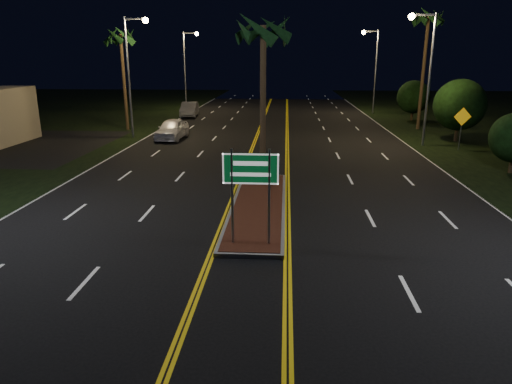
# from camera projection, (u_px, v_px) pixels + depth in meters

# --- Properties ---
(ground) EXTENTS (120.00, 120.00, 0.00)m
(ground) POSITION_uv_depth(u_px,v_px,m) (243.00, 288.00, 12.58)
(ground) COLOR black
(ground) RESTS_ON ground
(median_island) EXTENTS (2.25, 10.25, 0.17)m
(median_island) POSITION_uv_depth(u_px,v_px,m) (258.00, 206.00, 19.26)
(median_island) COLOR gray
(median_island) RESTS_ON ground
(highway_sign) EXTENTS (1.80, 0.08, 3.20)m
(highway_sign) POSITION_uv_depth(u_px,v_px,m) (251.00, 178.00, 14.58)
(highway_sign) COLOR gray
(highway_sign) RESTS_ON ground
(streetlight_left_mid) EXTENTS (1.91, 0.44, 9.00)m
(streetlight_left_mid) POSITION_uv_depth(u_px,v_px,m) (133.00, 64.00, 34.61)
(streetlight_left_mid) COLOR gray
(streetlight_left_mid) RESTS_ON ground
(streetlight_left_far) EXTENTS (1.91, 0.44, 9.00)m
(streetlight_left_far) POSITION_uv_depth(u_px,v_px,m) (188.00, 62.00, 53.75)
(streetlight_left_far) COLOR gray
(streetlight_left_far) RESTS_ON ground
(streetlight_right_mid) EXTENTS (1.91, 0.44, 9.00)m
(streetlight_right_mid) POSITION_uv_depth(u_px,v_px,m) (425.00, 64.00, 31.37)
(streetlight_right_mid) COLOR gray
(streetlight_right_mid) RESTS_ON ground
(streetlight_right_far) EXTENTS (1.91, 0.44, 9.00)m
(streetlight_right_far) POSITION_uv_depth(u_px,v_px,m) (373.00, 62.00, 50.52)
(streetlight_right_far) COLOR gray
(streetlight_right_far) RESTS_ON ground
(palm_median) EXTENTS (2.40, 2.40, 8.30)m
(palm_median) POSITION_uv_depth(u_px,v_px,m) (263.00, 30.00, 20.57)
(palm_median) COLOR #382819
(palm_median) RESTS_ON ground
(palm_left_far) EXTENTS (2.40, 2.40, 8.80)m
(palm_left_far) POSITION_uv_depth(u_px,v_px,m) (121.00, 37.00, 37.99)
(palm_left_far) COLOR #382819
(palm_left_far) RESTS_ON ground
(palm_right_far) EXTENTS (2.40, 2.40, 10.30)m
(palm_right_far) POSITION_uv_depth(u_px,v_px,m) (429.00, 20.00, 37.91)
(palm_right_far) COLOR #382819
(palm_right_far) RESTS_ON ground
(shrub_mid) EXTENTS (3.78, 3.78, 4.62)m
(shrub_mid) POSITION_uv_depth(u_px,v_px,m) (460.00, 105.00, 33.91)
(shrub_mid) COLOR #382819
(shrub_mid) RESTS_ON ground
(shrub_far) EXTENTS (3.24, 3.24, 3.96)m
(shrub_far) POSITION_uv_depth(u_px,v_px,m) (414.00, 97.00, 45.51)
(shrub_far) COLOR #382819
(shrub_far) RESTS_ON ground
(car_near) EXTENTS (2.61, 5.55, 1.81)m
(car_near) POSITION_uv_depth(u_px,v_px,m) (172.00, 127.00, 35.35)
(car_near) COLOR white
(car_near) RESTS_ON ground
(car_far) EXTENTS (2.73, 5.49, 1.77)m
(car_far) POSITION_uv_depth(u_px,v_px,m) (189.00, 108.00, 49.04)
(car_far) COLOR #9FA0A9
(car_far) RESTS_ON ground
(warning_sign) EXTENTS (1.20, 0.20, 2.88)m
(warning_sign) POSITION_uv_depth(u_px,v_px,m) (462.00, 122.00, 30.83)
(warning_sign) COLOR gray
(warning_sign) RESTS_ON ground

